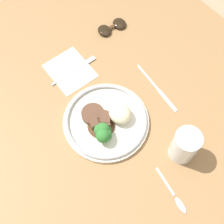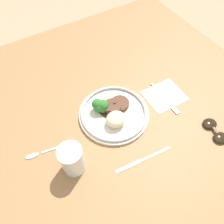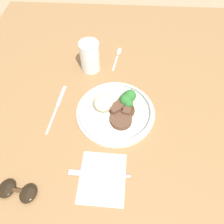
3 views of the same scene
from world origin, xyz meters
name	(u,v)px [view 2 (image 2 of 3)]	position (x,y,z in m)	size (l,w,h in m)	color
ground_plane	(106,121)	(0.00, 0.00, 0.00)	(8.00, 8.00, 0.00)	#998466
dining_table	(106,118)	(0.00, 0.00, 0.02)	(1.34, 1.22, 0.04)	olive
napkin	(164,96)	(-0.25, 0.04, 0.04)	(0.15, 0.13, 0.00)	white
plate	(113,112)	(-0.02, 0.01, 0.06)	(0.26, 0.26, 0.07)	silver
juice_glass	(73,160)	(0.19, 0.12, 0.09)	(0.07, 0.07, 0.12)	yellow
fork	(167,101)	(-0.24, 0.07, 0.04)	(0.02, 0.18, 0.00)	#B7B7BC
knife	(141,160)	(-0.01, 0.22, 0.04)	(0.21, 0.03, 0.00)	#B7B7BC
spoon	(38,154)	(0.28, 0.02, 0.04)	(0.14, 0.04, 0.01)	#B7B7BC
sunglasses	(215,131)	(-0.30, 0.26, 0.05)	(0.07, 0.11, 0.02)	black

